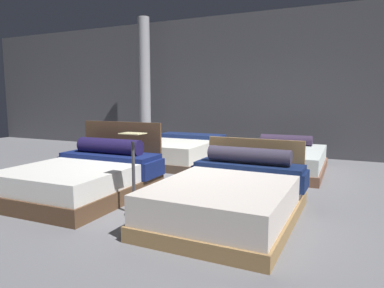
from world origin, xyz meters
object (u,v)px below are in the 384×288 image
Objects in this scene: bed_3 at (280,160)px; price_sign at (134,184)px; bed_0 at (86,177)px; support_pillar at (145,85)px; bed_2 at (179,151)px; bed_1 at (231,197)px.

price_sign is at bearing -109.52° from bed_3.
bed_0 is 4.65m from support_pillar.
support_pillar is (-1.65, 1.24, 1.50)m from bed_2.
bed_3 is 4.31m from support_pillar.
bed_2 is at bearing -36.93° from support_pillar.
bed_3 is at bearing -17.74° from support_pillar.
bed_0 is 1.18m from price_sign.
support_pillar reaches higher than bed_2.
bed_2 is at bearing 127.63° from bed_1.
bed_1 is 2.18× the size of price_sign.
bed_2 is 2.05× the size of price_sign.
support_pillar is (-3.81, 4.13, 1.49)m from bed_1.
bed_0 reaches higher than bed_1.
bed_2 is at bearing 179.92° from bed_3.
bed_0 is 2.22m from bed_1.
price_sign is (-1.14, -3.28, 0.16)m from bed_3.
bed_0 is at bearing -90.87° from bed_2.
bed_3 is (2.18, 0.01, -0.03)m from bed_2.
bed_2 is (0.06, 2.87, -0.02)m from bed_0.
bed_3 is (2.24, 2.88, -0.04)m from bed_0.
bed_1 is at bearing 18.93° from price_sign.
bed_0 is at bearing -128.32° from bed_3.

